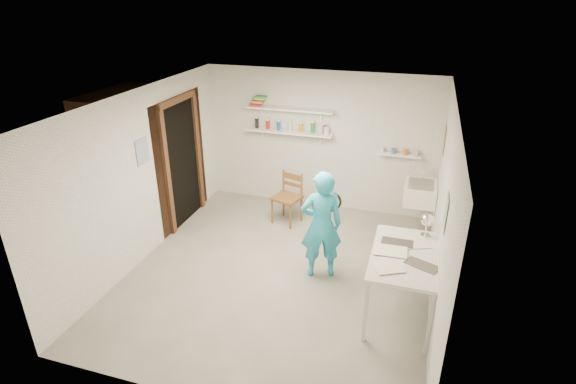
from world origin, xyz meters
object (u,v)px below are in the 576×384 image
(man, at_px, (321,225))
(desk_lamp, at_px, (427,220))
(wall_clock, at_px, (331,202))
(belfast_sink, at_px, (420,193))
(work_table, at_px, (401,284))
(wooden_chair, at_px, (287,198))

(man, distance_m, desk_lamp, 1.34)
(wall_clock, height_order, desk_lamp, wall_clock)
(belfast_sink, distance_m, man, 1.98)
(wall_clock, xyz_separation_m, work_table, (1.02, -0.73, -0.60))
(man, height_order, wooden_chair, man)
(man, relative_size, desk_lamp, 9.73)
(man, bearing_deg, wall_clock, -132.22)
(wall_clock, bearing_deg, desk_lamp, -31.73)
(wall_clock, bearing_deg, work_table, -56.73)
(wall_clock, relative_size, desk_lamp, 1.75)
(man, relative_size, work_table, 1.22)
(belfast_sink, distance_m, work_table, 2.12)
(belfast_sink, bearing_deg, wooden_chair, -172.49)
(wooden_chair, bearing_deg, desk_lamp, -14.57)
(man, bearing_deg, desk_lamp, 157.80)
(desk_lamp, bearing_deg, work_table, -112.42)
(work_table, bearing_deg, belfast_sink, 86.99)
(belfast_sink, xyz_separation_m, wall_clock, (-1.13, -1.36, 0.32))
(desk_lamp, bearing_deg, belfast_sink, 93.48)
(wooden_chair, xyz_separation_m, desk_lamp, (2.18, -1.32, 0.61))
(man, height_order, desk_lamp, man)
(man, bearing_deg, work_table, 133.33)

